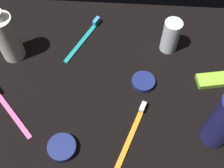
{
  "coord_description": "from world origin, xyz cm",
  "views": [
    {
      "loc": [
        2.49,
        -37.23,
        64.22
      ],
      "look_at": [
        0.0,
        0.0,
        3.0
      ],
      "focal_mm": 45.9,
      "sensor_mm": 36.0,
      "label": 1
    }
  ],
  "objects_px": {
    "bodywash_bottle": "(7,37)",
    "toothbrush_teal": "(85,37)",
    "deodorant_stick": "(171,36)",
    "cream_tin_left": "(62,148)",
    "toothbrush_pink": "(8,108)",
    "cream_tin_right": "(143,82)",
    "snack_bar_lime": "(217,80)",
    "toothbrush_orange": "(133,131)"
  },
  "relations": [
    {
      "from": "bodywash_bottle",
      "to": "toothbrush_teal",
      "type": "distance_m",
      "value": 0.21
    },
    {
      "from": "deodorant_stick",
      "to": "cream_tin_left",
      "type": "xyz_separation_m",
      "value": [
        -0.25,
        -0.31,
        -0.04
      ]
    },
    {
      "from": "bodywash_bottle",
      "to": "deodorant_stick",
      "type": "height_order",
      "value": "bodywash_bottle"
    },
    {
      "from": "bodywash_bottle",
      "to": "toothbrush_pink",
      "type": "height_order",
      "value": "bodywash_bottle"
    },
    {
      "from": "cream_tin_left",
      "to": "toothbrush_pink",
      "type": "bearing_deg",
      "value": 148.51
    },
    {
      "from": "bodywash_bottle",
      "to": "cream_tin_right",
      "type": "height_order",
      "value": "bodywash_bottle"
    },
    {
      "from": "bodywash_bottle",
      "to": "toothbrush_pink",
      "type": "relative_size",
      "value": 1.18
    },
    {
      "from": "deodorant_stick",
      "to": "cream_tin_right",
      "type": "bearing_deg",
      "value": -118.94
    },
    {
      "from": "deodorant_stick",
      "to": "toothbrush_pink",
      "type": "xyz_separation_m",
      "value": [
        -0.4,
        -0.22,
        -0.04
      ]
    },
    {
      "from": "snack_bar_lime",
      "to": "toothbrush_orange",
      "type": "bearing_deg",
      "value": -154.55
    },
    {
      "from": "snack_bar_lime",
      "to": "cream_tin_left",
      "type": "relative_size",
      "value": 1.57
    },
    {
      "from": "deodorant_stick",
      "to": "cream_tin_right",
      "type": "distance_m",
      "value": 0.15
    },
    {
      "from": "deodorant_stick",
      "to": "toothbrush_orange",
      "type": "relative_size",
      "value": 0.58
    },
    {
      "from": "toothbrush_pink",
      "to": "toothbrush_teal",
      "type": "height_order",
      "value": "same"
    },
    {
      "from": "deodorant_stick",
      "to": "cream_tin_left",
      "type": "bearing_deg",
      "value": -128.73
    },
    {
      "from": "toothbrush_orange",
      "to": "snack_bar_lime",
      "type": "xyz_separation_m",
      "value": [
        0.22,
        0.16,
        0.0
      ]
    },
    {
      "from": "cream_tin_right",
      "to": "toothbrush_orange",
      "type": "bearing_deg",
      "value": -99.52
    },
    {
      "from": "bodywash_bottle",
      "to": "snack_bar_lime",
      "type": "xyz_separation_m",
      "value": [
        0.55,
        -0.05,
        -0.07
      ]
    },
    {
      "from": "toothbrush_orange",
      "to": "cream_tin_left",
      "type": "relative_size",
      "value": 2.63
    },
    {
      "from": "bodywash_bottle",
      "to": "toothbrush_orange",
      "type": "xyz_separation_m",
      "value": [
        0.34,
        -0.21,
        -0.07
      ]
    },
    {
      "from": "snack_bar_lime",
      "to": "cream_tin_right",
      "type": "xyz_separation_m",
      "value": [
        -0.19,
        -0.02,
        0.0
      ]
    },
    {
      "from": "toothbrush_pink",
      "to": "toothbrush_orange",
      "type": "height_order",
      "value": "same"
    },
    {
      "from": "toothbrush_orange",
      "to": "toothbrush_teal",
      "type": "xyz_separation_m",
      "value": [
        -0.15,
        0.28,
        0.0
      ]
    },
    {
      "from": "snack_bar_lime",
      "to": "cream_tin_right",
      "type": "relative_size",
      "value": 1.71
    },
    {
      "from": "cream_tin_right",
      "to": "snack_bar_lime",
      "type": "bearing_deg",
      "value": 5.89
    },
    {
      "from": "bodywash_bottle",
      "to": "snack_bar_lime",
      "type": "bearing_deg",
      "value": -5.38
    },
    {
      "from": "toothbrush_orange",
      "to": "cream_tin_right",
      "type": "height_order",
      "value": "toothbrush_orange"
    },
    {
      "from": "toothbrush_teal",
      "to": "snack_bar_lime",
      "type": "bearing_deg",
      "value": -18.84
    },
    {
      "from": "toothbrush_teal",
      "to": "cream_tin_left",
      "type": "bearing_deg",
      "value": -92.33
    },
    {
      "from": "toothbrush_orange",
      "to": "cream_tin_left",
      "type": "distance_m",
      "value": 0.17
    },
    {
      "from": "toothbrush_teal",
      "to": "cream_tin_left",
      "type": "height_order",
      "value": "toothbrush_teal"
    },
    {
      "from": "toothbrush_teal",
      "to": "snack_bar_lime",
      "type": "height_order",
      "value": "toothbrush_teal"
    },
    {
      "from": "cream_tin_left",
      "to": "bodywash_bottle",
      "type": "bearing_deg",
      "value": 123.91
    },
    {
      "from": "deodorant_stick",
      "to": "snack_bar_lime",
      "type": "xyz_separation_m",
      "value": [
        0.12,
        -0.1,
        -0.04
      ]
    },
    {
      "from": "deodorant_stick",
      "to": "snack_bar_lime",
      "type": "distance_m",
      "value": 0.17
    },
    {
      "from": "toothbrush_teal",
      "to": "snack_bar_lime",
      "type": "xyz_separation_m",
      "value": [
        0.36,
        -0.12,
        0.0
      ]
    },
    {
      "from": "bodywash_bottle",
      "to": "toothbrush_teal",
      "type": "relative_size",
      "value": 0.97
    },
    {
      "from": "cream_tin_left",
      "to": "cream_tin_right",
      "type": "relative_size",
      "value": 1.08
    },
    {
      "from": "toothbrush_pink",
      "to": "toothbrush_orange",
      "type": "xyz_separation_m",
      "value": [
        0.31,
        -0.04,
        0.0
      ]
    },
    {
      "from": "toothbrush_orange",
      "to": "toothbrush_teal",
      "type": "relative_size",
      "value": 1.04
    },
    {
      "from": "toothbrush_orange",
      "to": "snack_bar_lime",
      "type": "relative_size",
      "value": 1.67
    },
    {
      "from": "bodywash_bottle",
      "to": "toothbrush_teal",
      "type": "bearing_deg",
      "value": 20.65
    }
  ]
}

